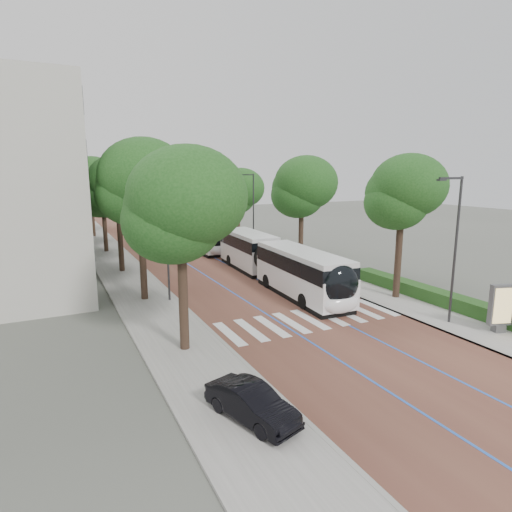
{
  "coord_description": "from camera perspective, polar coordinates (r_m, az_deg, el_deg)",
  "views": [
    {
      "loc": [
        -12.89,
        -18.59,
        8.37
      ],
      "look_at": [
        0.39,
        8.38,
        2.4
      ],
      "focal_mm": 30.0,
      "sensor_mm": 36.0,
      "label": 1
    }
  ],
  "objects": [
    {
      "name": "ground",
      "position": [
        24.12,
        8.09,
        -9.19
      ],
      "size": [
        160.0,
        160.0,
        0.0
      ],
      "primitive_type": "plane",
      "color": "#51544C",
      "rests_on": "ground"
    },
    {
      "name": "parked_car",
      "position": [
        15.2,
        -0.59,
        -19.01
      ],
      "size": [
        2.32,
        3.84,
        1.2
      ],
      "primitive_type": "imported",
      "rotation": [
        0.0,
        0.0,
        0.31
      ],
      "color": "black",
      "rests_on": "sidewalk_left"
    },
    {
      "name": "kerb_left",
      "position": [
        59.62,
        -18.95,
        2.61
      ],
      "size": [
        0.2,
        140.0,
        0.14
      ],
      "primitive_type": "cube",
      "color": "gray",
      "rests_on": "ground"
    },
    {
      "name": "hedge",
      "position": [
        29.85,
        22.78,
        -4.92
      ],
      "size": [
        1.2,
        14.0,
        0.8
      ],
      "primitive_type": "cube",
      "color": "#214819",
      "rests_on": "sidewalk_right"
    },
    {
      "name": "kerb_right",
      "position": [
        62.0,
        -8.64,
        3.4
      ],
      "size": [
        0.2,
        140.0,
        0.14
      ],
      "primitive_type": "cube",
      "color": "gray",
      "rests_on": "ground"
    },
    {
      "name": "sidewalk_left",
      "position": [
        59.42,
        -20.77,
        2.46
      ],
      "size": [
        4.0,
        140.0,
        0.12
      ],
      "primitive_type": "cube",
      "color": "gray",
      "rests_on": "ground"
    },
    {
      "name": "road",
      "position": [
        60.57,
        -13.69,
        2.98
      ],
      "size": [
        11.0,
        140.0,
        0.02
      ],
      "primitive_type": "cube",
      "color": "brown",
      "rests_on": "ground"
    },
    {
      "name": "trees_left",
      "position": [
        47.75,
        -19.96,
        8.68
      ],
      "size": [
        6.45,
        60.88,
        9.88
      ],
      "color": "black",
      "rests_on": "ground"
    },
    {
      "name": "streetlight_near",
      "position": [
        25.23,
        24.9,
        2.09
      ],
      "size": [
        1.82,
        0.2,
        8.0
      ],
      "color": "#313133",
      "rests_on": "sidewalk_right"
    },
    {
      "name": "lane_line_left",
      "position": [
        60.25,
        -15.18,
        2.88
      ],
      "size": [
        0.12,
        126.0,
        0.01
      ],
      "primitive_type": "cube",
      "color": "blue",
      "rests_on": "road"
    },
    {
      "name": "trees_right",
      "position": [
        45.82,
        0.51,
        8.84
      ],
      "size": [
        5.64,
        46.93,
        9.18
      ],
      "color": "black",
      "rests_on": "ground"
    },
    {
      "name": "zebra_crossing",
      "position": [
        25.0,
        7.17,
        -8.36
      ],
      "size": [
        10.55,
        3.6,
        0.01
      ],
      "color": "silver",
      "rests_on": "ground"
    },
    {
      "name": "lane_line_right",
      "position": [
        60.93,
        -12.23,
        3.11
      ],
      "size": [
        0.12,
        126.0,
        0.01
      ],
      "primitive_type": "cube",
      "color": "blue",
      "rests_on": "road"
    },
    {
      "name": "streetlight_far",
      "position": [
        45.18,
        -0.55,
        6.72
      ],
      "size": [
        1.82,
        0.2,
        8.0
      ],
      "color": "#313133",
      "rests_on": "sidewalk_right"
    },
    {
      "name": "lead_bus",
      "position": [
        32.11,
        2.79,
        -0.9
      ],
      "size": [
        3.45,
        18.5,
        3.2
      ],
      "rotation": [
        0.0,
        0.0,
        -0.05
      ],
      "color": "black",
      "rests_on": "ground"
    },
    {
      "name": "sidewalk_right",
      "position": [
        62.59,
        -6.98,
        3.52
      ],
      "size": [
        4.0,
        140.0,
        0.12
      ],
      "primitive_type": "cube",
      "color": "gray",
      "rests_on": "ground"
    },
    {
      "name": "bus_queued_1",
      "position": [
        58.83,
        -11.49,
        4.43
      ],
      "size": [
        2.9,
        12.47,
        3.2
      ],
      "rotation": [
        0.0,
        0.0,
        0.03
      ],
      "color": "white",
      "rests_on": "ground"
    },
    {
      "name": "ad_panel",
      "position": [
        25.66,
        29.84,
        -5.94
      ],
      "size": [
        1.27,
        0.7,
        2.54
      ],
      "rotation": [
        0.0,
        0.0,
        -0.32
      ],
      "color": "#59595B",
      "rests_on": "sidewalk_right"
    },
    {
      "name": "bus_queued_0",
      "position": [
        46.94,
        -7.34,
        2.88
      ],
      "size": [
        2.61,
        12.41,
        3.2
      ],
      "rotation": [
        0.0,
        0.0,
        0.01
      ],
      "color": "white",
      "rests_on": "ground"
    },
    {
      "name": "lamp_post_left",
      "position": [
        27.77,
        -11.76,
        2.19
      ],
      "size": [
        0.14,
        0.14,
        8.0
      ],
      "primitive_type": "cylinder",
      "color": "#313133",
      "rests_on": "sidewalk_left"
    }
  ]
}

